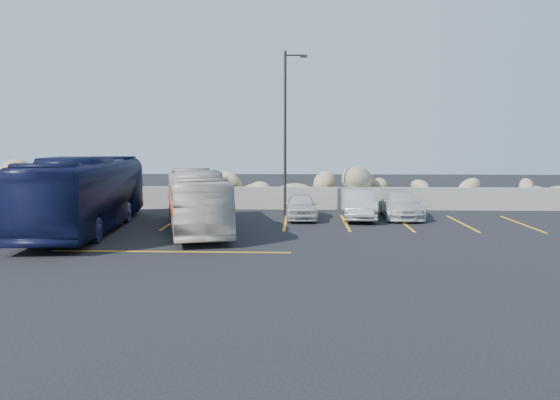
{
  "coord_description": "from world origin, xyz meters",
  "views": [
    {
      "loc": [
        3.35,
        -17.41,
        3.61
      ],
      "look_at": [
        2.47,
        4.0,
        1.34
      ],
      "focal_mm": 35.0,
      "sensor_mm": 36.0,
      "label": 1
    }
  ],
  "objects_px": {
    "car_a": "(301,206)",
    "car_c": "(401,205)",
    "lamppost": "(286,128)",
    "car_b": "(360,205)",
    "tour_coach": "(86,194)",
    "vintage_bus": "(196,200)"
  },
  "relations": [
    {
      "from": "car_a",
      "to": "car_c",
      "type": "height_order",
      "value": "car_c"
    },
    {
      "from": "lamppost",
      "to": "car_b",
      "type": "height_order",
      "value": "lamppost"
    },
    {
      "from": "tour_coach",
      "to": "car_b",
      "type": "xyz_separation_m",
      "value": [
        11.56,
        3.76,
        -0.84
      ]
    },
    {
      "from": "car_a",
      "to": "car_b",
      "type": "height_order",
      "value": "car_b"
    },
    {
      "from": "vintage_bus",
      "to": "car_c",
      "type": "relative_size",
      "value": 2.04
    },
    {
      "from": "car_b",
      "to": "lamppost",
      "type": "bearing_deg",
      "value": 164.01
    },
    {
      "from": "car_a",
      "to": "tour_coach",
      "type": "bearing_deg",
      "value": -159.21
    },
    {
      "from": "tour_coach",
      "to": "car_a",
      "type": "relative_size",
      "value": 3.04
    },
    {
      "from": "tour_coach",
      "to": "car_a",
      "type": "xyz_separation_m",
      "value": [
        8.79,
        3.71,
        -0.91
      ]
    },
    {
      "from": "lamppost",
      "to": "car_a",
      "type": "bearing_deg",
      "value": -60.91
    },
    {
      "from": "car_a",
      "to": "car_c",
      "type": "bearing_deg",
      "value": 5.63
    },
    {
      "from": "lamppost",
      "to": "car_a",
      "type": "relative_size",
      "value": 2.23
    },
    {
      "from": "vintage_bus",
      "to": "car_c",
      "type": "xyz_separation_m",
      "value": [
        9.1,
        3.99,
        -0.61
      ]
    },
    {
      "from": "lamppost",
      "to": "car_b",
      "type": "bearing_deg",
      "value": -20.25
    },
    {
      "from": "lamppost",
      "to": "car_c",
      "type": "height_order",
      "value": "lamppost"
    },
    {
      "from": "lamppost",
      "to": "car_b",
      "type": "distance_m",
      "value": 5.21
    },
    {
      "from": "tour_coach",
      "to": "lamppost",
      "type": "bearing_deg",
      "value": 26.31
    },
    {
      "from": "car_a",
      "to": "car_b",
      "type": "relative_size",
      "value": 0.87
    },
    {
      "from": "car_a",
      "to": "car_c",
      "type": "relative_size",
      "value": 0.83
    },
    {
      "from": "tour_coach",
      "to": "car_c",
      "type": "xyz_separation_m",
      "value": [
        13.56,
        4.36,
        -0.89
      ]
    },
    {
      "from": "tour_coach",
      "to": "car_a",
      "type": "bearing_deg",
      "value": 17.01
    },
    {
      "from": "car_b",
      "to": "car_c",
      "type": "relative_size",
      "value": 0.96
    }
  ]
}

